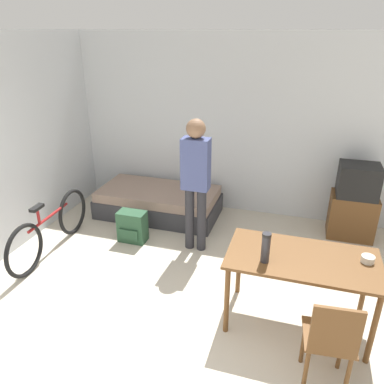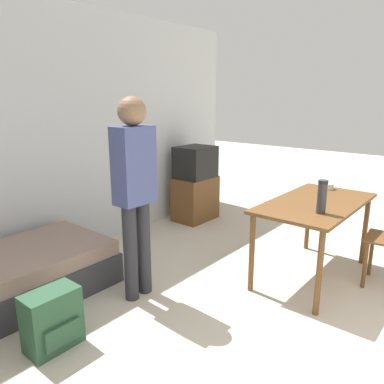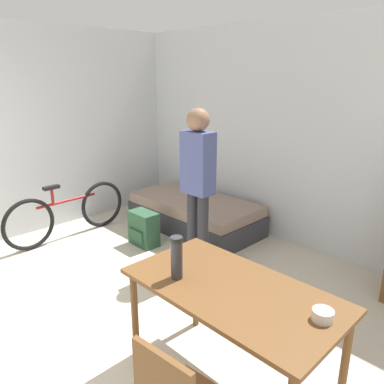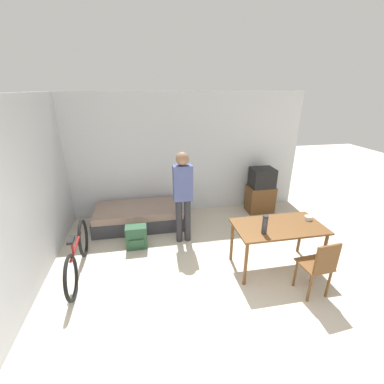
{
  "view_description": "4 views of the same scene",
  "coord_description": "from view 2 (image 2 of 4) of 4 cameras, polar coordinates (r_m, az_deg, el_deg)",
  "views": [
    {
      "loc": [
        1.13,
        -1.73,
        2.71
      ],
      "look_at": [
        -0.06,
        2.13,
        0.94
      ],
      "focal_mm": 35.0,
      "sensor_mm": 36.0,
      "label": 1
    },
    {
      "loc": [
        -2.15,
        0.09,
        1.76
      ],
      "look_at": [
        0.28,
        2.09,
        0.94
      ],
      "focal_mm": 35.0,
      "sensor_mm": 36.0,
      "label": 2
    },
    {
      "loc": [
        2.56,
        -0.28,
        2.04
      ],
      "look_at": [
        0.19,
        2.04,
        1.02
      ],
      "focal_mm": 35.0,
      "sensor_mm": 36.0,
      "label": 3
    },
    {
      "loc": [
        -0.72,
        -1.83,
        2.76
      ],
      "look_at": [
        0.03,
        2.19,
        1.1
      ],
      "focal_mm": 24.0,
      "sensor_mm": 36.0,
      "label": 4
    }
  ],
  "objects": [
    {
      "name": "dining_table",
      "position": [
        3.78,
        18.28,
        -2.7
      ],
      "size": [
        1.39,
        0.74,
        0.77
      ],
      "color": "brown",
      "rests_on": "ground_plane"
    },
    {
      "name": "person_standing",
      "position": [
        3.18,
        -8.73,
        1.16
      ],
      "size": [
        0.34,
        0.23,
        1.75
      ],
      "color": "#28282D",
      "rests_on": "ground_plane"
    },
    {
      "name": "tv",
      "position": [
        5.35,
        0.51,
        1.13
      ],
      "size": [
        0.61,
        0.44,
        1.06
      ],
      "color": "brown",
      "rests_on": "ground_plane"
    },
    {
      "name": "backpack",
      "position": [
        2.96,
        -20.49,
        -17.81
      ],
      "size": [
        0.38,
        0.25,
        0.44
      ],
      "color": "#284C33",
      "rests_on": "ground_plane"
    },
    {
      "name": "wall_back",
      "position": [
        4.28,
        -20.33,
        8.21
      ],
      "size": [
        5.75,
        0.06,
        2.7
      ],
      "color": "silver",
      "rests_on": "ground_plane"
    },
    {
      "name": "mate_bowl",
      "position": [
        4.29,
        20.01,
        0.83
      ],
      "size": [
        0.12,
        0.12,
        0.06
      ],
      "color": "beige",
      "rests_on": "dining_table"
    },
    {
      "name": "daybed",
      "position": [
        3.67,
        -26.82,
        -12.06
      ],
      "size": [
        1.85,
        0.94,
        0.42
      ],
      "color": "#333338",
      "rests_on": "ground_plane"
    },
    {
      "name": "thermos_flask",
      "position": [
        3.36,
        19.21,
        -0.49
      ],
      "size": [
        0.08,
        0.08,
        0.29
      ],
      "color": "#2D2D33",
      "rests_on": "dining_table"
    }
  ]
}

